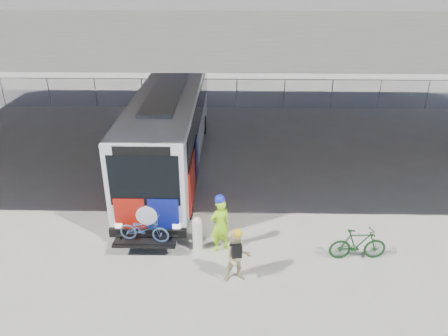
{
  "coord_description": "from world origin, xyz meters",
  "views": [
    {
      "loc": [
        0.77,
        -14.97,
        8.61
      ],
      "look_at": [
        0.46,
        -0.38,
        1.6
      ],
      "focal_mm": 35.0,
      "sensor_mm": 36.0,
      "label": 1
    }
  ],
  "objects_px": {
    "bus": "(170,123)",
    "bike_parked": "(358,244)",
    "cyclist_hivis": "(220,224)",
    "cyclist_tan": "(237,257)",
    "bollard": "(197,232)"
  },
  "relations": [
    {
      "from": "bus",
      "to": "bollard",
      "type": "relative_size",
      "value": 10.75
    },
    {
      "from": "bollard",
      "to": "bike_parked",
      "type": "bearing_deg",
      "value": -4.47
    },
    {
      "from": "bus",
      "to": "bike_parked",
      "type": "distance_m",
      "value": 9.64
    },
    {
      "from": "cyclist_hivis",
      "to": "bike_parked",
      "type": "xyz_separation_m",
      "value": [
        4.34,
        -0.4,
        -0.44
      ]
    },
    {
      "from": "bollard",
      "to": "cyclist_hivis",
      "type": "bearing_deg",
      "value": -0.0
    },
    {
      "from": "bus",
      "to": "bike_parked",
      "type": "bearing_deg",
      "value": -45.01
    },
    {
      "from": "bollard",
      "to": "cyclist_hivis",
      "type": "height_order",
      "value": "cyclist_hivis"
    },
    {
      "from": "bike_parked",
      "to": "cyclist_hivis",
      "type": "bearing_deg",
      "value": 81.96
    },
    {
      "from": "bus",
      "to": "cyclist_hivis",
      "type": "bearing_deg",
      "value": -69.33
    },
    {
      "from": "bus",
      "to": "bollard",
      "type": "distance_m",
      "value": 6.71
    },
    {
      "from": "cyclist_hivis",
      "to": "bus",
      "type": "bearing_deg",
      "value": -96.85
    },
    {
      "from": "bus",
      "to": "cyclist_hivis",
      "type": "distance_m",
      "value": 6.86
    },
    {
      "from": "cyclist_hivis",
      "to": "cyclist_tan",
      "type": "xyz_separation_m",
      "value": [
        0.55,
        -1.5,
        -0.14
      ]
    },
    {
      "from": "bus",
      "to": "cyclist_tan",
      "type": "relative_size",
      "value": 7.24
    },
    {
      "from": "cyclist_tan",
      "to": "bike_parked",
      "type": "distance_m",
      "value": 3.96
    }
  ]
}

